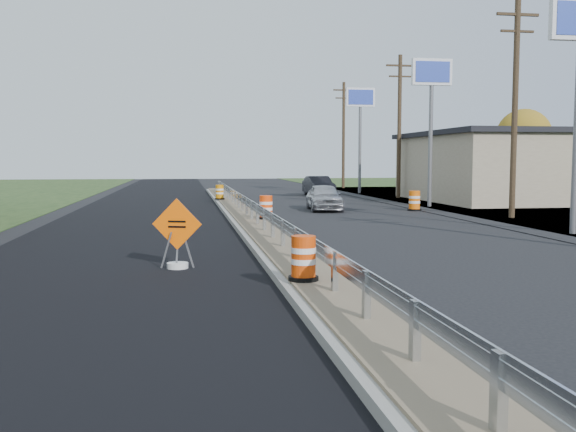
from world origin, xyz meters
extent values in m
plane|color=black|center=(0.00, 0.00, 0.00)|extent=(140.00, 140.00, 0.00)
cube|color=black|center=(-4.40, 10.00, 0.01)|extent=(7.20, 120.00, 0.01)
cube|color=gray|center=(0.00, 8.00, 0.09)|extent=(1.60, 55.00, 0.18)
cube|color=brown|center=(0.00, 8.00, 0.20)|extent=(1.25, 55.00, 0.05)
cube|color=silver|center=(0.00, -12.00, 0.58)|extent=(0.10, 0.15, 0.70)
cube|color=silver|center=(0.00, -10.00, 0.58)|extent=(0.10, 0.15, 0.70)
cube|color=silver|center=(0.00, -8.00, 0.58)|extent=(0.10, 0.15, 0.70)
cube|color=silver|center=(0.00, -6.00, 0.58)|extent=(0.10, 0.15, 0.70)
cube|color=silver|center=(0.00, -4.00, 0.58)|extent=(0.10, 0.15, 0.70)
cube|color=silver|center=(0.00, -2.00, 0.58)|extent=(0.10, 0.15, 0.70)
cube|color=silver|center=(0.00, 0.00, 0.58)|extent=(0.10, 0.15, 0.70)
cube|color=silver|center=(0.00, 2.00, 0.58)|extent=(0.10, 0.15, 0.70)
cube|color=silver|center=(0.00, 4.00, 0.58)|extent=(0.10, 0.15, 0.70)
cube|color=silver|center=(0.00, 6.00, 0.58)|extent=(0.10, 0.15, 0.70)
cube|color=silver|center=(0.00, 8.00, 0.58)|extent=(0.10, 0.15, 0.70)
cube|color=silver|center=(0.00, 10.00, 0.58)|extent=(0.10, 0.15, 0.70)
cube|color=silver|center=(0.00, 12.00, 0.58)|extent=(0.10, 0.15, 0.70)
cube|color=silver|center=(0.00, 14.00, 0.58)|extent=(0.10, 0.15, 0.70)
cube|color=silver|center=(0.00, 16.00, 0.58)|extent=(0.10, 0.15, 0.70)
cube|color=silver|center=(0.00, 18.00, 0.58)|extent=(0.10, 0.15, 0.70)
cube|color=silver|center=(0.00, 20.00, 0.58)|extent=(0.10, 0.15, 0.70)
cube|color=silver|center=(0.00, 22.00, 0.58)|extent=(0.10, 0.15, 0.70)
cube|color=silver|center=(0.00, 24.00, 0.58)|extent=(0.10, 0.15, 0.70)
cube|color=silver|center=(0.00, 26.00, 0.58)|extent=(0.10, 0.15, 0.70)
cube|color=silver|center=(0.00, 28.00, 0.58)|extent=(0.10, 0.15, 0.70)
cube|color=silver|center=(0.00, 30.00, 0.58)|extent=(0.10, 0.15, 0.70)
cube|color=silver|center=(0.00, 32.00, 0.58)|extent=(0.10, 0.15, 0.70)
cube|color=silver|center=(0.00, 9.00, 0.78)|extent=(0.04, 46.00, 0.34)
cube|color=silver|center=(0.00, 9.00, 0.70)|extent=(0.06, 46.00, 0.03)
cube|color=silver|center=(0.00, 9.00, 0.86)|extent=(0.06, 46.00, 0.03)
cube|color=tan|center=(21.00, 20.00, 2.00)|extent=(18.00, 12.00, 4.00)
cube|color=black|center=(21.00, 20.00, 4.12)|extent=(18.50, 12.50, 0.30)
cube|color=black|center=(12.05, 20.00, 1.60)|extent=(0.08, 7.20, 2.20)
cylinder|color=slate|center=(10.50, 16.00, 3.40)|extent=(0.22, 0.22, 6.80)
cube|color=white|center=(10.50, 16.00, 7.20)|extent=(2.20, 0.25, 1.40)
cube|color=#263FB2|center=(10.50, 16.00, 7.20)|extent=(1.90, 0.30, 1.10)
cylinder|color=slate|center=(10.50, 30.00, 3.40)|extent=(0.22, 0.22, 6.80)
cube|color=white|center=(10.50, 30.00, 7.20)|extent=(2.20, 0.25, 1.40)
cube|color=#263FB2|center=(10.50, 30.00, 7.20)|extent=(1.90, 0.30, 1.10)
cylinder|color=#473523|center=(11.50, 9.00, 4.70)|extent=(0.26, 0.26, 9.40)
cube|color=#473523|center=(11.50, 9.00, 8.70)|extent=(1.90, 0.12, 0.12)
cube|color=#473523|center=(11.50, 9.00, 8.00)|extent=(1.50, 0.10, 0.10)
cylinder|color=#473523|center=(11.50, 24.00, 4.70)|extent=(0.26, 0.26, 9.40)
cube|color=#473523|center=(11.50, 24.00, 8.70)|extent=(1.90, 0.12, 0.12)
cube|color=#473523|center=(11.50, 24.00, 8.00)|extent=(1.50, 0.10, 0.10)
cylinder|color=#473523|center=(11.50, 39.00, 4.70)|extent=(0.26, 0.26, 9.40)
cube|color=#473523|center=(11.50, 39.00, 8.70)|extent=(1.90, 0.12, 0.12)
cube|color=#473523|center=(11.50, 39.00, 8.00)|extent=(1.50, 0.10, 0.10)
cylinder|color=#473523|center=(26.00, 34.00, 1.54)|extent=(0.36, 0.36, 3.08)
sphere|color=olive|center=(26.00, 34.00, 4.55)|extent=(4.62, 4.62, 4.62)
cylinder|color=white|center=(-2.79, -1.88, 0.07)|extent=(0.50, 0.50, 0.14)
cube|color=slate|center=(-3.04, -1.88, 0.45)|extent=(0.29, 0.13, 0.86)
cube|color=slate|center=(-2.54, -1.88, 0.45)|extent=(0.29, 0.13, 0.86)
cube|color=slate|center=(-2.79, -1.84, 0.45)|extent=(0.10, 0.22, 0.88)
cube|color=#FE5E05|center=(-2.79, -1.88, 1.05)|extent=(1.14, 0.41, 1.20)
cube|color=black|center=(-2.79, -1.90, 1.11)|extent=(0.41, 0.14, 0.04)
cube|color=black|center=(-2.79, -1.90, 0.99)|extent=(0.41, 0.14, 0.04)
cylinder|color=black|center=(-0.37, -4.95, 0.27)|extent=(0.59, 0.59, 0.08)
cylinder|color=#DF4009|center=(-0.37, -4.95, 0.68)|extent=(0.47, 0.47, 0.82)
cylinder|color=white|center=(-0.37, -4.95, 0.82)|extent=(0.48, 0.48, 0.11)
cylinder|color=white|center=(-0.37, -4.95, 0.60)|extent=(0.48, 0.48, 0.11)
cylinder|color=black|center=(0.55, 7.90, 0.27)|extent=(0.63, 0.63, 0.08)
cylinder|color=#FF430A|center=(0.55, 7.90, 0.71)|extent=(0.50, 0.50, 0.88)
cylinder|color=white|center=(0.55, 7.90, 0.86)|extent=(0.52, 0.52, 0.12)
cylinder|color=white|center=(0.55, 7.90, 0.63)|extent=(0.52, 0.52, 0.12)
cylinder|color=black|center=(-0.55, 20.70, 0.27)|extent=(0.58, 0.58, 0.08)
cylinder|color=orange|center=(-0.55, 20.70, 0.68)|extent=(0.47, 0.47, 0.82)
cylinder|color=white|center=(-0.55, 20.70, 0.81)|extent=(0.48, 0.48, 0.11)
cylinder|color=white|center=(-0.55, 20.70, 0.60)|extent=(0.48, 0.48, 0.11)
cylinder|color=black|center=(8.78, 13.65, 0.05)|extent=(0.68, 0.68, 0.09)
cylinder|color=#FF660A|center=(8.78, 13.65, 0.52)|extent=(0.55, 0.55, 0.96)
cylinder|color=white|center=(8.78, 13.65, 0.68)|extent=(0.56, 0.56, 0.13)
cylinder|color=white|center=(8.78, 13.65, 0.43)|extent=(0.56, 0.56, 0.13)
cylinder|color=black|center=(7.00, 31.52, 0.04)|extent=(0.56, 0.56, 0.07)
cylinder|color=red|center=(7.00, 31.52, 0.43)|extent=(0.45, 0.45, 0.79)
cylinder|color=white|center=(7.00, 31.52, 0.56)|extent=(0.46, 0.46, 0.10)
cylinder|color=white|center=(7.00, 31.52, 0.36)|extent=(0.46, 0.46, 0.10)
imported|color=#B8B7BC|center=(4.37, 14.63, 0.67)|extent=(1.91, 4.06, 1.34)
imported|color=black|center=(6.83, 27.55, 0.70)|extent=(1.69, 4.29, 1.39)
camera|label=1|loc=(-2.61, -16.92, 2.54)|focal=40.00mm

